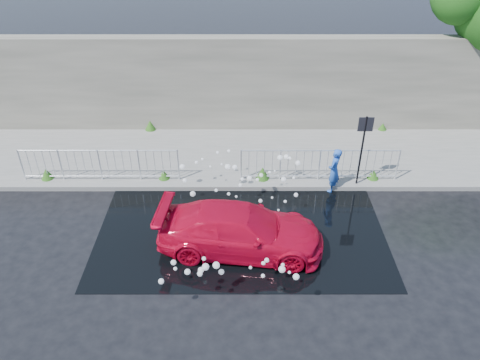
{
  "coord_description": "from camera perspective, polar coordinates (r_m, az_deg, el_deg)",
  "views": [
    {
      "loc": [
        0.46,
        -9.39,
        8.43
      ],
      "look_at": [
        0.47,
        2.0,
        1.0
      ],
      "focal_mm": 35.0,
      "sensor_mm": 36.0,
      "label": 1
    }
  ],
  "objects": [
    {
      "name": "ground",
      "position": [
        12.62,
        -2.15,
        -8.79
      ],
      "size": [
        90.0,
        90.0,
        0.0
      ],
      "primitive_type": "plane",
      "color": "black",
      "rests_on": "ground"
    },
    {
      "name": "curb",
      "position": [
        14.94,
        -1.8,
        -0.85
      ],
      "size": [
        30.0,
        0.25,
        0.16
      ],
      "primitive_type": "cube",
      "color": "slate",
      "rests_on": "ground"
    },
    {
      "name": "puddle",
      "position": [
        13.37,
        0.13,
        -5.91
      ],
      "size": [
        8.0,
        5.0,
        0.01
      ],
      "primitive_type": "cube",
      "color": "black",
      "rests_on": "ground"
    },
    {
      "name": "retaining_wall",
      "position": [
        17.83,
        -1.55,
        11.64
      ],
      "size": [
        30.0,
        0.6,
        3.5
      ],
      "primitive_type": "cube",
      "color": "#59564B",
      "rests_on": "pavement"
    },
    {
      "name": "pavement",
      "position": [
        16.64,
        -1.62,
        2.99
      ],
      "size": [
        30.0,
        4.0,
        0.15
      ],
      "primitive_type": "cube",
      "color": "slate",
      "rests_on": "ground"
    },
    {
      "name": "railing_right",
      "position": [
        15.09,
        9.66,
        1.97
      ],
      "size": [
        5.05,
        0.05,
        1.1
      ],
      "color": "silver",
      "rests_on": "pavement"
    },
    {
      "name": "red_car",
      "position": [
        12.32,
        0.09,
        -6.14
      ],
      "size": [
        4.52,
        2.22,
        1.26
      ],
      "primitive_type": "imported",
      "rotation": [
        0.0,
        0.0,
        1.47
      ],
      "color": "red",
      "rests_on": "ground"
    },
    {
      "name": "railing_left",
      "position": [
        15.54,
        -16.73,
        1.91
      ],
      "size": [
        5.05,
        0.05,
        1.1
      ],
      "color": "silver",
      "rests_on": "pavement"
    },
    {
      "name": "sign_post",
      "position": [
        14.66,
        14.8,
        4.73
      ],
      "size": [
        0.45,
        0.06,
        2.5
      ],
      "color": "black",
      "rests_on": "ground"
    },
    {
      "name": "weeds",
      "position": [
        16.06,
        -3.08,
        2.79
      ],
      "size": [
        12.17,
        3.93,
        0.41
      ],
      "color": "#1D4111",
      "rests_on": "pavement"
    },
    {
      "name": "person",
      "position": [
        14.81,
        11.4,
        1.15
      ],
      "size": [
        0.59,
        0.65,
        1.49
      ],
      "primitive_type": "imported",
      "rotation": [
        0.0,
        0.0,
        -2.13
      ],
      "color": "blue",
      "rests_on": "ground"
    },
    {
      "name": "water_spray",
      "position": [
        12.95,
        -0.06,
        -3.27
      ],
      "size": [
        3.76,
        5.74,
        1.07
      ],
      "color": "white",
      "rests_on": "ground"
    }
  ]
}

